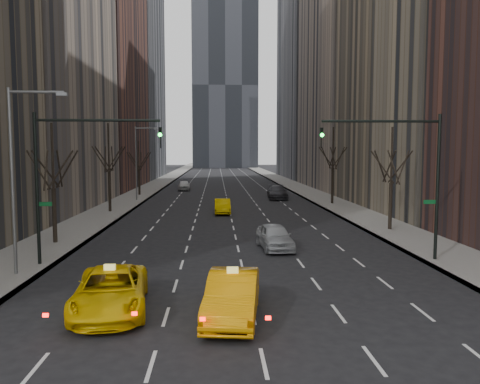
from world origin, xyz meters
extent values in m
plane|color=black|center=(0.00, 0.00, 0.00)|extent=(400.00, 400.00, 0.00)
cube|color=slate|center=(-12.25, 70.00, 0.07)|extent=(4.50, 320.00, 0.15)
cube|color=slate|center=(12.25, 70.00, 0.07)|extent=(4.50, 320.00, 0.15)
cube|color=brown|center=(-21.50, 66.00, 22.00)|extent=(14.00, 28.00, 44.00)
cube|color=slate|center=(-21.50, 96.00, 30.00)|extent=(14.00, 30.00, 60.00)
cube|color=tan|center=(21.50, 64.00, 25.00)|extent=(14.00, 28.00, 50.00)
cube|color=slate|center=(21.50, 95.00, 29.00)|extent=(14.00, 30.00, 58.00)
cube|color=black|center=(2.00, 170.00, 60.00)|extent=(24.00, 24.00, 120.00)
cylinder|color=black|center=(-12.00, 18.00, 1.93)|extent=(0.28, 0.28, 3.57)
cylinder|color=black|center=(-12.00, 18.00, 5.84)|extent=(0.16, 0.16, 4.25)
cylinder|color=black|center=(-11.85, 18.85, 4.95)|extent=(0.42, 1.80, 2.52)
cylinder|color=black|center=(-11.19, 18.29, 4.95)|extent=(1.74, 0.72, 2.52)
cylinder|color=black|center=(-11.34, 17.45, 4.95)|extent=(1.46, 1.25, 2.52)
cylinder|color=black|center=(-12.15, 17.15, 4.95)|extent=(0.42, 1.80, 2.52)
cylinder|color=black|center=(-12.81, 17.71, 4.95)|extent=(1.74, 0.72, 2.52)
cylinder|color=black|center=(-12.66, 18.55, 4.95)|extent=(1.46, 1.25, 2.52)
cylinder|color=black|center=(-12.00, 34.00, 2.15)|extent=(0.28, 0.28, 3.99)
cylinder|color=black|center=(-12.00, 34.00, 6.52)|extent=(0.16, 0.16, 4.75)
cylinder|color=black|center=(-11.85, 34.85, 5.37)|extent=(0.42, 1.80, 2.52)
cylinder|color=black|center=(-11.19, 34.29, 5.37)|extent=(1.74, 0.72, 2.52)
cylinder|color=black|center=(-11.34, 33.45, 5.37)|extent=(1.46, 1.25, 2.52)
cylinder|color=black|center=(-12.15, 33.15, 5.37)|extent=(0.42, 1.80, 2.52)
cylinder|color=black|center=(-12.81, 33.71, 5.37)|extent=(1.74, 0.72, 2.52)
cylinder|color=black|center=(-12.66, 34.55, 5.37)|extent=(1.46, 1.25, 2.52)
cylinder|color=black|center=(-12.00, 52.00, 1.83)|extent=(0.28, 0.28, 3.36)
cylinder|color=black|center=(-12.00, 52.00, 5.51)|extent=(0.16, 0.16, 4.00)
cylinder|color=black|center=(-11.85, 52.85, 4.74)|extent=(0.42, 1.80, 2.52)
cylinder|color=black|center=(-11.19, 52.29, 4.74)|extent=(1.74, 0.72, 2.52)
cylinder|color=black|center=(-11.34, 51.45, 4.74)|extent=(1.46, 1.25, 2.52)
cylinder|color=black|center=(-12.15, 51.15, 4.74)|extent=(0.42, 1.80, 2.52)
cylinder|color=black|center=(-12.81, 51.71, 4.74)|extent=(1.74, 0.72, 2.52)
cylinder|color=black|center=(-12.66, 52.55, 4.74)|extent=(1.46, 1.25, 2.52)
cylinder|color=black|center=(12.00, 22.00, 1.93)|extent=(0.28, 0.28, 3.57)
cylinder|color=black|center=(12.00, 22.00, 5.84)|extent=(0.16, 0.16, 4.25)
cylinder|color=black|center=(12.15, 22.85, 4.95)|extent=(0.42, 1.80, 2.52)
cylinder|color=black|center=(12.81, 22.29, 4.95)|extent=(1.74, 0.72, 2.52)
cylinder|color=black|center=(12.66, 21.45, 4.95)|extent=(1.46, 1.25, 2.52)
cylinder|color=black|center=(11.85, 21.15, 4.95)|extent=(0.42, 1.80, 2.52)
cylinder|color=black|center=(11.19, 21.71, 4.95)|extent=(1.74, 0.72, 2.52)
cylinder|color=black|center=(11.34, 22.55, 4.95)|extent=(1.46, 1.25, 2.52)
cylinder|color=black|center=(12.00, 40.00, 2.15)|extent=(0.28, 0.28, 3.99)
cylinder|color=black|center=(12.00, 40.00, 6.52)|extent=(0.16, 0.16, 4.75)
cylinder|color=black|center=(12.15, 40.85, 5.37)|extent=(0.42, 1.80, 2.52)
cylinder|color=black|center=(12.81, 40.29, 5.37)|extent=(1.74, 0.72, 2.52)
cylinder|color=black|center=(12.66, 39.45, 5.37)|extent=(1.46, 1.25, 2.52)
cylinder|color=black|center=(11.85, 39.15, 5.37)|extent=(0.42, 1.80, 2.52)
cylinder|color=black|center=(11.19, 39.71, 5.37)|extent=(1.74, 0.72, 2.52)
cylinder|color=black|center=(11.34, 40.55, 5.37)|extent=(1.46, 1.25, 2.52)
cylinder|color=black|center=(-10.80, 12.00, 4.15)|extent=(0.18, 0.18, 8.00)
cylinder|color=black|center=(-7.55, 12.00, 7.75)|extent=(6.50, 0.14, 0.14)
imported|color=black|center=(-4.30, 12.00, 6.85)|extent=(0.18, 0.22, 1.10)
sphere|color=#0CFF33|center=(-4.30, 11.82, 7.00)|extent=(0.20, 0.20, 0.20)
cube|color=#0C5926|center=(-10.40, 12.00, 3.35)|extent=(0.70, 0.04, 0.22)
cylinder|color=black|center=(10.80, 12.00, 4.15)|extent=(0.18, 0.18, 8.00)
cylinder|color=black|center=(7.55, 12.00, 7.75)|extent=(6.50, 0.14, 0.14)
imported|color=black|center=(4.30, 12.00, 6.85)|extent=(0.18, 0.22, 1.10)
sphere|color=#0CFF33|center=(4.30, 11.82, 7.00)|extent=(0.20, 0.20, 0.20)
cube|color=#0C5926|center=(10.40, 12.00, 3.35)|extent=(0.70, 0.04, 0.22)
cylinder|color=slate|center=(-11.20, 10.00, 4.65)|extent=(0.16, 0.16, 9.00)
cylinder|color=slate|center=(-9.90, 10.00, 8.95)|extent=(2.60, 0.14, 0.14)
cube|color=slate|center=(-8.70, 10.00, 8.85)|extent=(0.50, 0.22, 0.15)
cylinder|color=slate|center=(-11.20, 45.00, 4.65)|extent=(0.16, 0.16, 9.00)
cylinder|color=slate|center=(-9.90, 45.00, 8.95)|extent=(2.60, 0.14, 0.14)
cube|color=slate|center=(-8.70, 45.00, 8.85)|extent=(0.50, 0.22, 0.15)
imported|color=yellow|center=(-5.42, 4.71, 0.81)|extent=(3.36, 6.08, 1.61)
imported|color=orange|center=(-0.78, 3.73, 0.85)|extent=(2.41, 5.32, 1.69)
imported|color=#97999E|center=(2.30, 15.83, 0.79)|extent=(2.28, 4.79, 1.58)
imported|color=#D6AD04|center=(-0.76, 32.77, 0.73)|extent=(1.59, 4.42, 1.45)
imported|color=#2E2D33|center=(6.49, 46.54, 0.85)|extent=(2.64, 5.96, 1.70)
imported|color=silver|center=(-6.45, 60.59, 0.78)|extent=(2.12, 4.68, 1.56)
camera|label=1|loc=(-1.35, -13.03, 6.14)|focal=35.00mm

